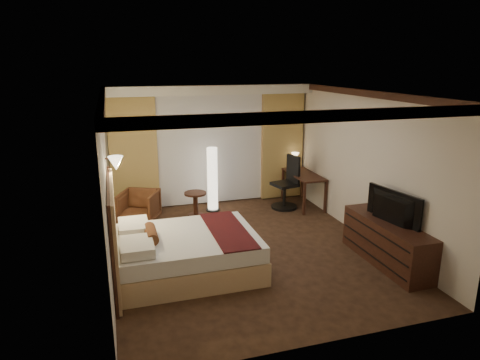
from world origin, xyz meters
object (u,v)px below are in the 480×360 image
object	(u,v)px
floor_lamp	(212,179)
television	(389,203)
armchair	(139,206)
dresser	(387,242)
desk	(303,190)
office_chair	(285,182)
bed	(188,253)
side_table	(196,204)

from	to	relation	value
floor_lamp	television	world-z (taller)	floor_lamp
floor_lamp	television	bearing A→B (deg)	-58.10
armchair	television	size ratio (longest dim) A/B	0.68
dresser	desk	bearing A→B (deg)	90.94
office_chair	television	distance (m)	3.08
armchair	television	xyz separation A→B (m)	(3.67, -3.03, 0.66)
floor_lamp	dresser	distance (m)	3.94
bed	floor_lamp	world-z (taller)	floor_lamp
bed	office_chair	distance (m)	3.53
bed	television	size ratio (longest dim) A/B	1.98
desk	television	world-z (taller)	television
armchair	office_chair	bearing A→B (deg)	24.11
bed	armchair	xyz separation A→B (m)	(-0.58, 2.38, 0.05)
desk	dresser	bearing A→B (deg)	-89.06
office_chair	dresser	distance (m)	3.06
armchair	office_chair	size ratio (longest dim) A/B	0.61
bed	floor_lamp	size ratio (longest dim) A/B	1.50
floor_lamp	office_chair	bearing A→B (deg)	-11.14
floor_lamp	dresser	size ratio (longest dim) A/B	0.78
floor_lamp	dresser	xyz separation A→B (m)	(2.10, -3.32, -0.36)
desk	side_table	bearing A→B (deg)	179.02
desk	office_chair	bearing A→B (deg)	-174.01
dresser	armchair	bearing A→B (deg)	140.71
bed	floor_lamp	bearing A→B (deg)	68.96
armchair	side_table	bearing A→B (deg)	28.06
side_table	dresser	distance (m)	4.00
television	dresser	bearing A→B (deg)	-100.16
armchair	television	world-z (taller)	television
dresser	television	distance (m)	0.67
bed	armchair	bearing A→B (deg)	103.56
armchair	floor_lamp	world-z (taller)	floor_lamp
dresser	office_chair	bearing A→B (deg)	99.93
bed	television	distance (m)	3.24
bed	television	bearing A→B (deg)	-11.72
side_table	dresser	size ratio (longest dim) A/B	0.28
bed	television	world-z (taller)	television
side_table	desk	bearing A→B (deg)	-0.98
desk	television	distance (m)	3.13
television	bed	bearing A→B (deg)	68.12
bed	office_chair	size ratio (longest dim) A/B	1.79
floor_lamp	office_chair	world-z (taller)	floor_lamp
bed	dresser	size ratio (longest dim) A/B	1.16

